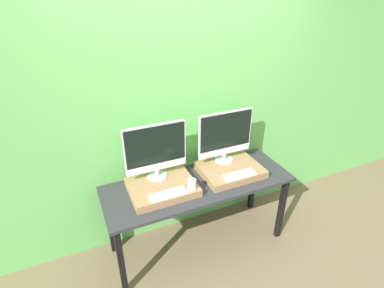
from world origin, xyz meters
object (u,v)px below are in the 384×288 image
object	(u,v)px
keyboard_left	(168,194)
keyboard_right	(239,175)
monitor_left	(156,150)
monitor_right	(225,135)
mug	(192,184)

from	to	relation	value
keyboard_left	keyboard_right	xyz separation A→B (m)	(0.69, 0.00, 0.00)
monitor_left	monitor_right	distance (m)	0.69
keyboard_right	mug	bearing A→B (deg)	180.00
keyboard_right	monitor_right	bearing A→B (deg)	90.00
monitor_left	mug	distance (m)	0.43
monitor_right	keyboard_right	distance (m)	0.40
keyboard_left	monitor_right	world-z (taller)	monitor_right
keyboard_left	keyboard_right	size ratio (longest dim) A/B	1.00
monitor_left	keyboard_left	size ratio (longest dim) A/B	1.73
monitor_right	keyboard_right	xyz separation A→B (m)	(-0.00, -0.29, -0.27)
monitor_left	monitor_right	size ratio (longest dim) A/B	1.00
monitor_left	keyboard_right	bearing A→B (deg)	-22.73
keyboard_left	mug	distance (m)	0.22
keyboard_left	monitor_left	bearing A→B (deg)	90.00
mug	monitor_left	bearing A→B (deg)	126.49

